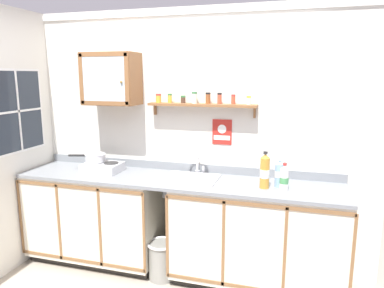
# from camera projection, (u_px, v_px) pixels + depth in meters

# --- Properties ---
(back_wall) EXTENTS (3.69, 0.07, 2.51)m
(back_wall) POSITION_uv_depth(u_px,v_px,m) (185.00, 138.00, 3.57)
(back_wall) COLOR silver
(back_wall) RESTS_ON ground
(lower_cabinet_run) EXTENTS (1.35, 0.60, 0.91)m
(lower_cabinet_run) POSITION_uv_depth(u_px,v_px,m) (96.00, 217.00, 3.66)
(lower_cabinet_run) COLOR black
(lower_cabinet_run) RESTS_ON ground
(lower_cabinet_run_right) EXTENTS (1.52, 0.60, 0.91)m
(lower_cabinet_run_right) POSITION_uv_depth(u_px,v_px,m) (257.00, 236.00, 3.21)
(lower_cabinet_run_right) COLOR black
(lower_cabinet_run_right) RESTS_ON ground
(countertop) EXTENTS (3.05, 0.62, 0.03)m
(countertop) POSITION_uv_depth(u_px,v_px,m) (175.00, 180.00, 3.33)
(countertop) COLOR gray
(countertop) RESTS_ON lower_cabinet_run
(backsplash) EXTENTS (3.05, 0.02, 0.08)m
(backsplash) POSITION_uv_depth(u_px,v_px,m) (184.00, 167.00, 3.59)
(backsplash) COLOR gray
(backsplash) RESTS_ON countertop
(sink) EXTENTS (0.50, 0.45, 0.46)m
(sink) POSITION_uv_depth(u_px,v_px,m) (191.00, 181.00, 3.34)
(sink) COLOR silver
(sink) RESTS_ON countertop
(hot_plate_stove) EXTENTS (0.36, 0.28, 0.09)m
(hot_plate_stove) POSITION_uv_depth(u_px,v_px,m) (103.00, 167.00, 3.56)
(hot_plate_stove) COLOR silver
(hot_plate_stove) RESTS_ON countertop
(saucepan) EXTENTS (0.36, 0.21, 0.08)m
(saucepan) POSITION_uv_depth(u_px,v_px,m) (95.00, 157.00, 3.58)
(saucepan) COLOR silver
(saucepan) RESTS_ON hot_plate_stove
(bottle_juice_amber_0) EXTENTS (0.08, 0.08, 0.32)m
(bottle_juice_amber_0) POSITION_uv_depth(u_px,v_px,m) (265.00, 171.00, 3.02)
(bottle_juice_amber_0) COLOR gold
(bottle_juice_amber_0) RESTS_ON countertop
(bottle_opaque_white_1) EXTENTS (0.07, 0.07, 0.24)m
(bottle_opaque_white_1) POSITION_uv_depth(u_px,v_px,m) (284.00, 178.00, 2.97)
(bottle_opaque_white_1) COLOR white
(bottle_opaque_white_1) RESTS_ON countertop
(bottle_water_blue_2) EXTENTS (0.08, 0.08, 0.25)m
(bottle_water_blue_2) POSITION_uv_depth(u_px,v_px,m) (279.00, 173.00, 3.07)
(bottle_water_blue_2) COLOR #8CB7E0
(bottle_water_blue_2) RESTS_ON countertop
(wall_cabinet) EXTENTS (0.53, 0.32, 0.50)m
(wall_cabinet) POSITION_uv_depth(u_px,v_px,m) (111.00, 79.00, 3.49)
(wall_cabinet) COLOR brown
(spice_shelf) EXTENTS (1.04, 0.14, 0.23)m
(spice_shelf) POSITION_uv_depth(u_px,v_px,m) (201.00, 103.00, 3.37)
(spice_shelf) COLOR brown
(warning_sign) EXTENTS (0.19, 0.01, 0.24)m
(warning_sign) POSITION_uv_depth(u_px,v_px,m) (222.00, 132.00, 3.43)
(warning_sign) COLOR #B2261E
(window) EXTENTS (0.03, 0.67, 0.81)m
(window) POSITION_uv_depth(u_px,v_px,m) (18.00, 111.00, 3.45)
(window) COLOR #262D38
(trash_bin) EXTENTS (0.27, 0.27, 0.36)m
(trash_bin) POSITION_uv_depth(u_px,v_px,m) (162.00, 259.00, 3.35)
(trash_bin) COLOR gray
(trash_bin) RESTS_ON ground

